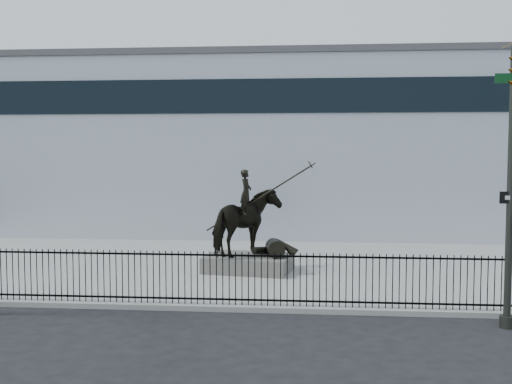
{
  "coord_description": "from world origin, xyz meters",
  "views": [
    {
      "loc": [
        2.0,
        -15.12,
        4.47
      ],
      "look_at": [
        0.13,
        6.0,
        2.99
      ],
      "focal_mm": 42.0,
      "sensor_mm": 36.0,
      "label": 1
    }
  ],
  "objects": [
    {
      "name": "equestrian_statue",
      "position": [
        -0.08,
        5.97,
        1.88
      ],
      "size": [
        3.78,
        2.66,
        3.24
      ],
      "rotation": [
        0.0,
        0.0,
        -0.17
      ],
      "color": "black",
      "rests_on": "statue_plinth"
    },
    {
      "name": "building",
      "position": [
        0.0,
        20.0,
        4.5
      ],
      "size": [
        44.0,
        14.0,
        9.0
      ],
      "primitive_type": "cube",
      "color": "silver",
      "rests_on": "ground"
    },
    {
      "name": "statue_plinth",
      "position": [
        -0.13,
        5.98,
        0.43
      ],
      "size": [
        3.28,
        2.51,
        0.56
      ],
      "primitive_type": "cube",
      "rotation": [
        0.0,
        0.0,
        -0.17
      ],
      "color": "#595752",
      "rests_on": "plaza"
    },
    {
      "name": "ground",
      "position": [
        0.0,
        0.0,
        0.0
      ],
      "size": [
        120.0,
        120.0,
        0.0
      ],
      "primitive_type": "plane",
      "color": "black",
      "rests_on": "ground"
    },
    {
      "name": "picket_fence",
      "position": [
        0.0,
        1.25,
        0.9
      ],
      "size": [
        22.1,
        0.1,
        1.5
      ],
      "color": "black",
      "rests_on": "plaza"
    },
    {
      "name": "plaza",
      "position": [
        0.0,
        7.0,
        0.07
      ],
      "size": [
        30.0,
        12.0,
        0.15
      ],
      "primitive_type": "cube",
      "color": "gray",
      "rests_on": "ground"
    }
  ]
}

